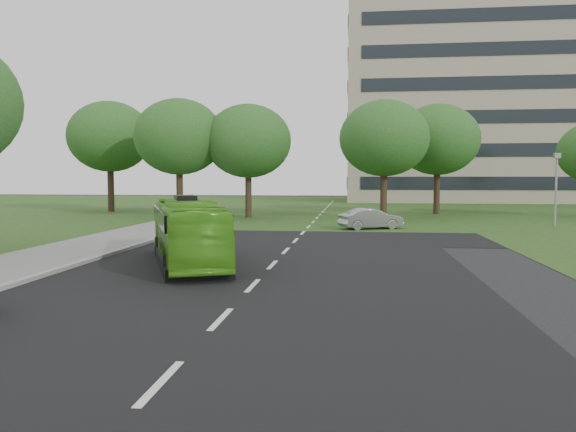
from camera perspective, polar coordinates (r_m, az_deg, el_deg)
The scene contains 11 objects.
ground at distance 18.90m, azimuth -2.50°, elevation -5.97°, with size 160.00×160.00×0.00m, color black.
street_surfaces at distance 41.39m, azimuth 2.12°, elevation -0.50°, with size 120.00×120.00×0.15m.
office_building at distance 83.04m, azimuth 20.34°, elevation 10.13°, with size 40.10×20.10×25.00m.
tree_park_a at distance 46.23m, azimuth -11.02°, elevation 7.89°, with size 7.17×7.17×9.52m.
tree_park_b at distance 45.31m, azimuth -4.07°, elevation 7.59°, with size 6.91×6.91×9.06m.
tree_park_c at distance 44.21m, azimuth 9.76°, elevation 7.78°, with size 6.92×6.92×9.18m.
tree_park_d at distance 50.90m, azimuth 14.96°, elevation 7.49°, with size 7.25×7.25×9.58m.
tree_park_f at distance 55.18m, azimuth -17.66°, elevation 7.68°, with size 7.70×7.70×10.28m.
bus at distance 21.37m, azimuth -10.14°, elevation -1.64°, with size 2.00×8.57×2.39m, color #4EA91D.
sedan at distance 35.48m, azimuth 8.41°, elevation -0.27°, with size 1.39×3.98×1.31m, color #9B9A9F.
camera_pole at distance 40.50m, azimuth 25.60°, elevation 3.37°, with size 0.42×0.36×4.81m.
Camera 1 is at (3.05, -18.37, 3.27)m, focal length 35.00 mm.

